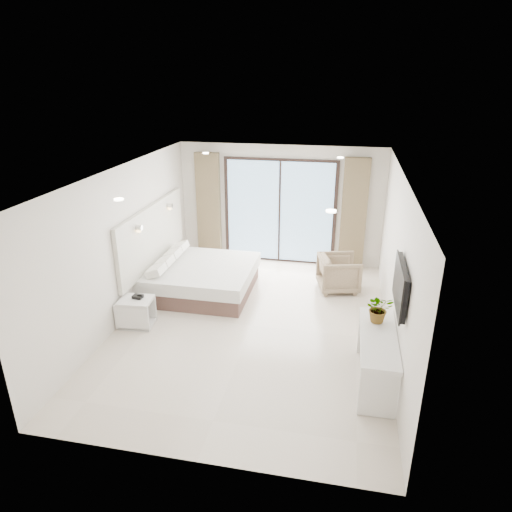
% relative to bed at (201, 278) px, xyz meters
% --- Properties ---
extents(ground, '(6.20, 6.20, 0.00)m').
position_rel_bed_xyz_m(ground, '(1.29, -1.13, -0.30)').
color(ground, beige).
rests_on(ground, ground).
extents(room_shell, '(4.62, 6.22, 2.72)m').
position_rel_bed_xyz_m(room_shell, '(1.09, -0.28, 1.28)').
color(room_shell, silver).
rests_on(room_shell, ground).
extents(bed, '(2.04, 1.94, 0.71)m').
position_rel_bed_xyz_m(bed, '(0.00, 0.00, 0.00)').
color(bed, brown).
rests_on(bed, ground).
extents(nightstand, '(0.60, 0.51, 0.50)m').
position_rel_bed_xyz_m(nightstand, '(-0.69, -1.51, -0.04)').
color(nightstand, white).
rests_on(nightstand, ground).
extents(phone, '(0.18, 0.15, 0.06)m').
position_rel_bed_xyz_m(phone, '(-0.66, -1.46, 0.24)').
color(phone, black).
rests_on(phone, nightstand).
extents(console_desk, '(0.50, 1.60, 0.77)m').
position_rel_bed_xyz_m(console_desk, '(3.33, -2.33, 0.26)').
color(console_desk, white).
rests_on(console_desk, ground).
extents(plant, '(0.47, 0.50, 0.33)m').
position_rel_bed_xyz_m(plant, '(3.33, -1.93, 0.64)').
color(plant, '#33662D').
rests_on(plant, console_desk).
extents(armchair, '(0.89, 0.92, 0.79)m').
position_rel_bed_xyz_m(armchair, '(2.72, 0.65, 0.10)').
color(armchair, '#947C60').
rests_on(armchair, ground).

